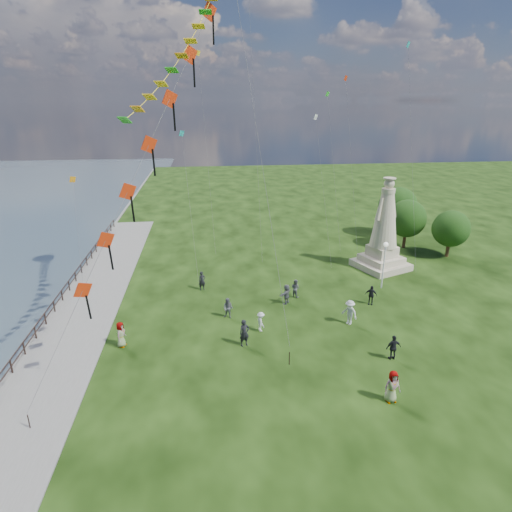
{
  "coord_description": "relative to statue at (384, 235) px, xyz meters",
  "views": [
    {
      "loc": [
        -4.27,
        -19.42,
        15.56
      ],
      "look_at": [
        -1.0,
        8.0,
        5.5
      ],
      "focal_mm": 30.0,
      "sensor_mm": 36.0,
      "label": 1
    }
  ],
  "objects": [
    {
      "name": "small_kites",
      "position": [
        -10.12,
        5.32,
        10.89
      ],
      "size": [
        31.17,
        15.49,
        30.03
      ],
      "color": "teal",
      "rests_on": "ground"
    },
    {
      "name": "person_7",
      "position": [
        -9.73,
        -5.5,
        -2.59
      ],
      "size": [
        0.85,
        0.87,
        1.55
      ],
      "primitive_type": "imported",
      "rotation": [
        0.0,
        0.0,
        2.3
      ],
      "color": "#595960",
      "rests_on": "ground"
    },
    {
      "name": "tree_row",
      "position": [
        6.15,
        6.68,
        0.08
      ],
      "size": [
        7.2,
        11.85,
        5.99
      ],
      "color": "#382314",
      "rests_on": "ground"
    },
    {
      "name": "person_0",
      "position": [
        -14.68,
        -12.61,
        -2.41
      ],
      "size": [
        0.8,
        0.65,
        1.9
      ],
      "primitive_type": "imported",
      "rotation": [
        0.0,
        0.0,
        0.32
      ],
      "color": "black",
      "rests_on": "ground"
    },
    {
      "name": "person_6",
      "position": [
        -17.5,
        -3.17,
        -2.52
      ],
      "size": [
        0.71,
        0.56,
        1.69
      ],
      "primitive_type": "imported",
      "rotation": [
        0.0,
        0.0,
        0.29
      ],
      "color": "black",
      "rests_on": "ground"
    },
    {
      "name": "statue",
      "position": [
        0.0,
        0.0,
        0.0
      ],
      "size": [
        5.69,
        5.69,
        8.9
      ],
      "rotation": [
        0.0,
        0.0,
        0.38
      ],
      "color": "tan",
      "rests_on": "ground"
    },
    {
      "name": "person_10",
      "position": [
        -22.88,
        -11.74,
        -2.47
      ],
      "size": [
        0.75,
        0.98,
        1.79
      ],
      "primitive_type": "imported",
      "rotation": [
        0.0,
        0.0,
        1.31
      ],
      "color": "#595960",
      "rests_on": "ground"
    },
    {
      "name": "person_8",
      "position": [
        -6.74,
        -10.58,
        -2.41
      ],
      "size": [
        1.25,
        1.36,
        1.9
      ],
      "primitive_type": "imported",
      "rotation": [
        0.0,
        0.0,
        -0.92
      ],
      "color": "silver",
      "rests_on": "ground"
    },
    {
      "name": "person_1",
      "position": [
        -15.55,
        -8.59,
        -2.55
      ],
      "size": [
        0.92,
        0.77,
        1.62
      ],
      "primitive_type": "imported",
      "rotation": [
        0.0,
        0.0,
        -0.43
      ],
      "color": "#595960",
      "rests_on": "ground"
    },
    {
      "name": "red_kite_train",
      "position": [
        -19.9,
        -13.55,
        9.58
      ],
      "size": [
        10.33,
        9.35,
        20.78
      ],
      "color": "black",
      "rests_on": "ground"
    },
    {
      "name": "person_9",
      "position": [
        -3.96,
        -7.63,
        -2.55
      ],
      "size": [
        1.07,
        0.85,
        1.63
      ],
      "primitive_type": "imported",
      "rotation": [
        0.0,
        0.0,
        -0.45
      ],
      "color": "black",
      "rests_on": "ground"
    },
    {
      "name": "person_2",
      "position": [
        -13.34,
        -10.81,
        -2.63
      ],
      "size": [
        0.73,
        1.04,
        1.46
      ],
      "primitive_type": "imported",
      "rotation": [
        0.0,
        0.0,
        1.85
      ],
      "color": "silver",
      "rests_on": "ground"
    },
    {
      "name": "person_11",
      "position": [
        -10.71,
        -6.66,
        -2.53
      ],
      "size": [
        1.51,
        1.59,
        1.65
      ],
      "primitive_type": "imported",
      "rotation": [
        0.0,
        0.0,
        4.0
      ],
      "color": "#595960",
      "rests_on": "ground"
    },
    {
      "name": "person_3",
      "position": [
        -5.46,
        -15.36,
        -2.51
      ],
      "size": [
        1.04,
        0.61,
        1.69
      ],
      "primitive_type": "imported",
      "rotation": [
        0.0,
        0.0,
        3.24
      ],
      "color": "black",
      "rests_on": "ground"
    },
    {
      "name": "waterfront",
      "position": [
        -27.85,
        -9.18,
        -3.42
      ],
      "size": [
        200.0,
        200.0,
        1.51
      ],
      "color": "#34484E",
      "rests_on": "ground"
    },
    {
      "name": "person_4",
      "position": [
        -7.23,
        -19.23,
        -2.41
      ],
      "size": [
        0.97,
        0.65,
        1.89
      ],
      "primitive_type": "imported",
      "rotation": [
        0.0,
        0.0,
        0.09
      ],
      "color": "#595960",
      "rests_on": "ground"
    },
    {
      "name": "lamppost",
      "position": [
        -1.8,
        -4.65,
        -0.3
      ],
      "size": [
        0.39,
        0.39,
        4.24
      ],
      "color": "silver",
      "rests_on": "ground"
    }
  ]
}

